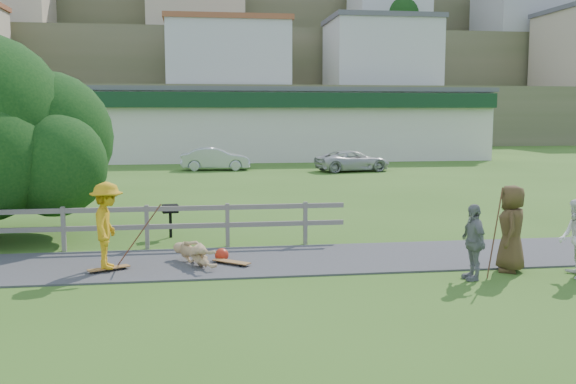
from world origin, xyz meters
The scene contains 18 objects.
ground centered at (0.00, 0.00, 0.00)m, with size 260.00×260.00×0.00m, color #37621C.
path centered at (0.00, 1.50, 0.02)m, with size 34.00×3.00×0.04m, color #3A3A3D.
fence centered at (-4.62, 3.30, 0.72)m, with size 15.05×0.10×1.10m.
strip_mall centered at (4.00, 34.94, 2.58)m, with size 32.50×10.75×5.10m.
hillside centered at (0.00, 91.31, 14.41)m, with size 220.00×67.00×47.50m.
skater_rider centered at (-2.64, 0.96, 0.92)m, with size 1.19×0.68×1.84m, color #CD9413.
skater_fallen centered at (-0.82, 1.27, 0.29)m, with size 1.59×0.38×0.58m, color tan.
spectator_a centered at (6.94, -0.80, 0.82)m, with size 0.80×0.62×1.64m, color white.
spectator_b centered at (4.77, -0.67, 0.78)m, with size 0.91×0.38×1.56m, color gray.
spectator_c centered at (5.86, -0.15, 0.93)m, with size 0.91×0.59×1.86m, color #4D391E.
car_silver centered at (0.38, 25.11, 0.67)m, with size 1.41×4.04×1.33m, color #A8ABB0.
car_white centered at (8.22, 23.24, 0.60)m, with size 1.99×4.31×1.20m, color beige.
bbq centered at (-1.48, 4.69, 0.45)m, with size 0.42×0.32×0.90m, color black, non-canonical shape.
longboard_rider centered at (-2.64, 0.96, 0.05)m, with size 0.89×0.22×0.10m, color olive, non-canonical shape.
longboard_fallen centered at (-0.02, 1.17, 0.05)m, with size 0.91×0.22×0.10m, color olive, non-canonical shape.
helmet centered at (-0.22, 1.62, 0.16)m, with size 0.32×0.32×0.32m, color red.
pole_rider centered at (-2.04, 1.36, 0.86)m, with size 0.03×0.03×1.72m, color brown.
pole_spec_left centered at (5.24, -0.65, 0.95)m, with size 0.03×0.03×1.89m, color brown.
Camera 1 is at (-0.78, -12.75, 3.38)m, focal length 40.00 mm.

